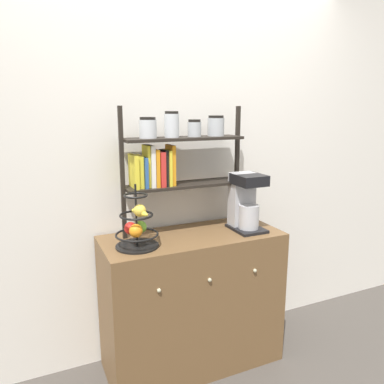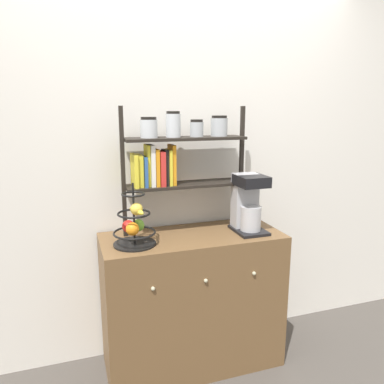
{
  "view_description": "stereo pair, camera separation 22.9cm",
  "coord_description": "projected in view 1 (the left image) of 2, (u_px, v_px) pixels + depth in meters",
  "views": [
    {
      "loc": [
        -0.92,
        -1.8,
        1.67
      ],
      "look_at": [
        -0.0,
        0.24,
        1.18
      ],
      "focal_mm": 35.0,
      "sensor_mm": 36.0,
      "label": 1
    },
    {
      "loc": [
        -0.71,
        -1.88,
        1.67
      ],
      "look_at": [
        -0.0,
        0.24,
        1.18
      ],
      "focal_mm": 35.0,
      "sensor_mm": 36.0,
      "label": 2
    }
  ],
  "objects": [
    {
      "name": "fruit_stand",
      "position": [
        137.0,
        227.0,
        2.12
      ],
      "size": [
        0.25,
        0.25,
        0.37
      ],
      "color": "black",
      "rests_on": "sideboard"
    },
    {
      "name": "sideboard",
      "position": [
        192.0,
        300.0,
        2.45
      ],
      "size": [
        1.14,
        0.5,
        0.9
      ],
      "color": "brown",
      "rests_on": "ground_plane"
    },
    {
      "name": "wall_back",
      "position": [
        175.0,
        166.0,
        2.52
      ],
      "size": [
        7.0,
        0.05,
        2.6
      ],
      "primitive_type": "cube",
      "color": "silver",
      "rests_on": "ground_plane"
    },
    {
      "name": "shelf_hutch",
      "position": [
        172.0,
        155.0,
        2.31
      ],
      "size": [
        0.81,
        0.2,
        0.79
      ],
      "color": "black",
      "rests_on": "sideboard"
    },
    {
      "name": "ground_plane",
      "position": [
        208.0,
        383.0,
        2.33
      ],
      "size": [
        12.0,
        12.0,
        0.0
      ],
      "primitive_type": "plane",
      "color": "#47423D"
    },
    {
      "name": "coffee_maker",
      "position": [
        245.0,
        201.0,
        2.44
      ],
      "size": [
        0.19,
        0.25,
        0.37
      ],
      "color": "black",
      "rests_on": "sideboard"
    }
  ]
}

